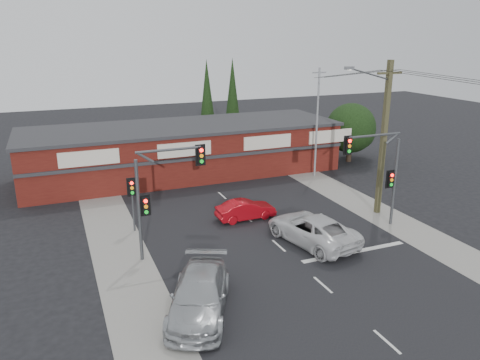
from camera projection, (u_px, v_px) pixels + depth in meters
name	position (u px, v px, depth m)	size (l,w,h in m)	color
ground	(285.00, 251.00, 25.82)	(120.00, 120.00, 0.00)	black
road_strip	(249.00, 220.00, 30.25)	(14.00, 70.00, 0.01)	black
verge_left	(115.00, 240.00, 27.19)	(3.00, 70.00, 0.02)	gray
verge_right	(359.00, 203.00, 33.30)	(3.00, 70.00, 0.02)	gray
stop_line	(354.00, 252.00, 25.75)	(6.50, 0.35, 0.01)	silver
white_suv	(312.00, 229.00, 26.73)	(2.75, 5.96, 1.66)	silver
silver_suv	(200.00, 295.00, 19.94)	(2.35, 5.77, 1.67)	#AEB2B4
red_sedan	(246.00, 210.00, 30.23)	(1.35, 3.86, 1.27)	#A90A12
lane_dashes	(234.00, 206.00, 32.73)	(0.12, 53.21, 0.01)	silver
shop_building	(184.00, 149.00, 39.87)	(27.30, 8.40, 4.22)	#4C130F
tree_cluster	(349.00, 130.00, 43.91)	(5.90, 5.10, 5.50)	#2D2116
conifer_near	(207.00, 98.00, 46.70)	(1.80, 1.80, 9.25)	#2D2116
conifer_far	(233.00, 94.00, 49.73)	(1.80, 1.80, 9.25)	#2D2116
traffic_mast_left	(158.00, 187.00, 24.13)	(3.77, 0.27, 5.97)	#47494C
traffic_mast_right	(381.00, 166.00, 28.01)	(3.96, 0.27, 5.97)	#47494C
pedestal_signal	(132.00, 194.00, 27.84)	(0.55, 0.27, 3.38)	#47494C
utility_pole	(382.00, 134.00, 29.87)	(4.38, 0.59, 10.00)	brown
steel_pole	(317.00, 121.00, 38.29)	(1.20, 0.16, 9.00)	gray
power_lines	(459.00, 84.00, 24.01)	(2.01, 29.00, 1.22)	black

